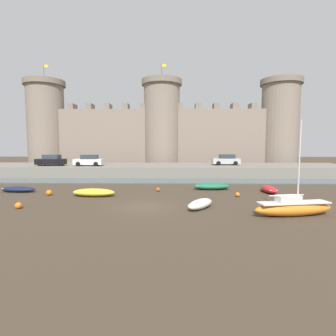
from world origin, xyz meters
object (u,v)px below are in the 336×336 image
at_px(mooring_buoy_near_channel, 49,193).
at_px(car_quay_west, 226,160).
at_px(rowboat_near_channel_right, 18,189).
at_px(mooring_buoy_off_centre, 158,189).
at_px(mooring_buoy_near_shore, 238,195).
at_px(car_quay_east, 89,161).
at_px(rowboat_midflat_centre, 269,189).
at_px(mooring_buoy_mid_mud, 18,206).
at_px(sailboat_foreground_left, 293,207).
at_px(rowboat_midflat_right, 212,186).
at_px(car_quay_centre_east, 51,160).
at_px(rowboat_foreground_centre, 94,192).
at_px(rowboat_near_channel_left, 200,204).

bearing_deg(mooring_buoy_near_channel, car_quay_west, 40.61).
xyz_separation_m(rowboat_near_channel_right, mooring_buoy_off_centre, (13.61, 0.64, -0.10)).
xyz_separation_m(mooring_buoy_near_shore, car_quay_east, (-18.01, 14.86, 2.09)).
bearing_deg(rowboat_midflat_centre, mooring_buoy_mid_mud, -161.61).
bearing_deg(rowboat_midflat_centre, sailboat_foreground_left, -99.88).
bearing_deg(rowboat_midflat_centre, rowboat_midflat_right, 163.02).
relative_size(mooring_buoy_mid_mud, mooring_buoy_off_centre, 1.18).
bearing_deg(mooring_buoy_mid_mud, car_quay_east, 93.32).
xyz_separation_m(mooring_buoy_near_channel, car_quay_centre_east, (-6.68, 14.81, 2.04)).
bearing_deg(car_quay_west, sailboat_foreground_left, -90.64).
height_order(mooring_buoy_near_shore, car_quay_centre_east, car_quay_centre_east).
relative_size(rowboat_foreground_centre, mooring_buoy_mid_mud, 8.40).
bearing_deg(rowboat_near_channel_right, car_quay_west, 32.94).
bearing_deg(mooring_buoy_near_shore, sailboat_foreground_left, -71.39).
bearing_deg(car_quay_west, rowboat_midflat_centre, -85.40).
distance_m(rowboat_midflat_centre, mooring_buoy_off_centre, 10.71).
height_order(sailboat_foreground_left, mooring_buoy_near_channel, sailboat_foreground_left).
xyz_separation_m(sailboat_foreground_left, car_quay_east, (-20.08, 21.02, 1.74)).
bearing_deg(sailboat_foreground_left, rowboat_near_channel_right, 160.64).
height_order(rowboat_foreground_centre, car_quay_east, car_quay_east).
relative_size(rowboat_midflat_right, mooring_buoy_near_shore, 9.24).
relative_size(car_quay_west, car_quay_east, 1.00).
distance_m(mooring_buoy_near_channel, car_quay_west, 25.54).
relative_size(rowboat_midflat_right, mooring_buoy_off_centre, 9.58).
relative_size(mooring_buoy_near_shore, mooring_buoy_mid_mud, 0.88).
height_order(mooring_buoy_near_channel, car_quay_east, car_quay_east).
distance_m(rowboat_midflat_right, car_quay_west, 13.88).
distance_m(rowboat_midflat_centre, mooring_buoy_near_channel, 20.60).
height_order(rowboat_foreground_centre, rowboat_near_channel_left, rowboat_foreground_centre).
bearing_deg(rowboat_near_channel_left, mooring_buoy_near_shore, 48.94).
relative_size(mooring_buoy_near_shore, mooring_buoy_off_centre, 1.04).
xyz_separation_m(rowboat_foreground_centre, mooring_buoy_near_channel, (-4.16, 0.24, -0.10)).
xyz_separation_m(rowboat_near_channel_right, rowboat_midflat_centre, (24.31, 0.25, 0.06)).
relative_size(rowboat_near_channel_right, mooring_buoy_off_centre, 8.98).
xyz_separation_m(sailboat_foreground_left, car_quay_centre_east, (-25.75, 21.26, 1.74)).
bearing_deg(car_quay_centre_east, mooring_buoy_off_centre, -37.35).
xyz_separation_m(rowboat_midflat_centre, car_quay_centre_east, (-27.19, 12.97, 1.94)).
xyz_separation_m(rowboat_foreground_centre, mooring_buoy_mid_mud, (-4.04, -4.70, -0.12)).
bearing_deg(car_quay_centre_east, mooring_buoy_near_shore, -32.53).
distance_m(rowboat_near_channel_right, car_quay_east, 13.43).
relative_size(mooring_buoy_off_centre, car_quay_west, 0.10).
xyz_separation_m(mooring_buoy_near_shore, mooring_buoy_mid_mud, (-16.88, -4.65, 0.03)).
xyz_separation_m(rowboat_foreground_centre, car_quay_east, (-5.17, 14.81, 1.94)).
xyz_separation_m(rowboat_midflat_right, rowboat_near_channel_left, (-1.98, -8.03, -0.01)).
height_order(sailboat_foreground_left, rowboat_midflat_centre, sailboat_foreground_left).
bearing_deg(rowboat_foreground_centre, car_quay_east, 109.24).
relative_size(rowboat_midflat_centre, car_quay_west, 0.75).
relative_size(sailboat_foreground_left, car_quay_east, 1.49).
distance_m(car_quay_west, car_quay_east, 20.44).
relative_size(rowboat_foreground_centre, rowboat_near_channel_left, 1.29).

